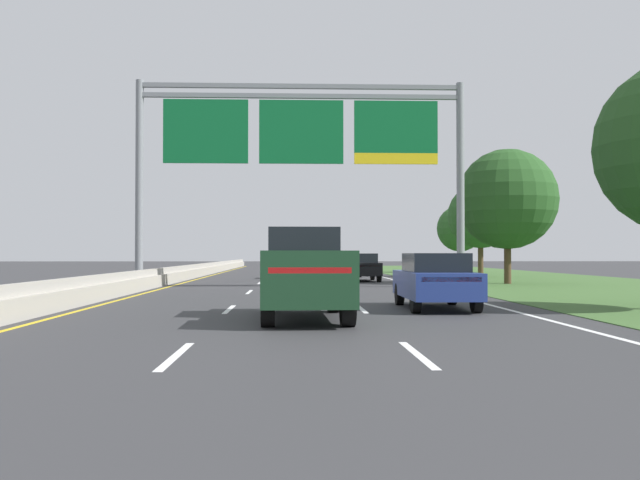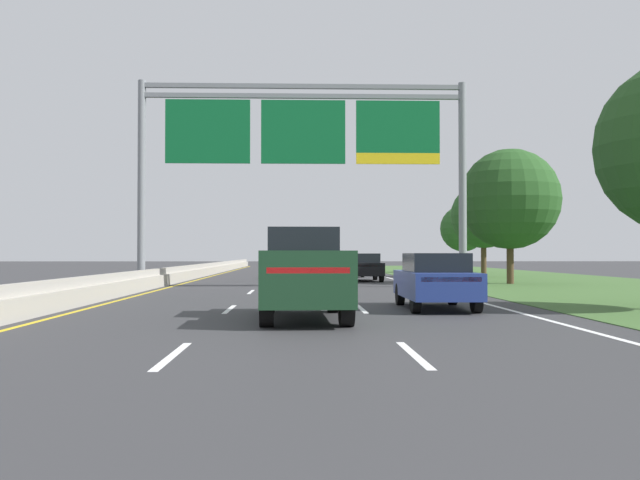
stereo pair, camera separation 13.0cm
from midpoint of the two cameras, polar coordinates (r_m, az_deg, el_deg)
ground_plane at (r=35.44m, az=-1.78°, el=-3.62°), size 220.00×220.00×0.00m
lane_striping at (r=34.98m, az=-1.78°, el=-3.65°), size 11.96×106.00×0.01m
grass_verge_right at (r=38.08m, az=19.75°, el=-3.37°), size 14.00×110.00×0.02m
median_barrier_concrete at (r=36.03m, az=-12.35°, el=-2.99°), size 0.60×110.00×0.85m
overhead_sign_gantry at (r=32.70m, az=-1.24°, el=7.96°), size 15.06×0.42×9.46m
pickup_truck_darkgreen at (r=16.99m, az=-1.10°, el=-2.73°), size 2.14×5.45×2.20m
car_white_centre_lane_sedan at (r=44.43m, az=-1.82°, el=-2.06°), size 1.83×4.41×1.57m
car_black_right_lane_sedan at (r=40.68m, az=3.67°, el=-2.15°), size 1.87×4.42×1.57m
car_silver_right_lane_sedan at (r=48.34m, az=2.38°, el=-1.98°), size 1.87×4.42×1.57m
car_blue_right_lane_sedan at (r=20.32m, az=9.44°, el=-3.17°), size 1.86×4.42×1.57m
car_gold_centre_lane_sedan at (r=52.39m, az=-1.68°, el=-1.92°), size 1.84×4.41×1.57m
roadside_tree_mid at (r=37.69m, az=15.10°, el=3.19°), size 5.15×5.15×6.94m
roadside_tree_far at (r=48.24m, az=13.08°, el=1.91°), size 4.33×4.33×6.24m
roadside_tree_distant at (r=58.91m, az=11.51°, el=0.90°), size 3.76×3.76×5.50m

